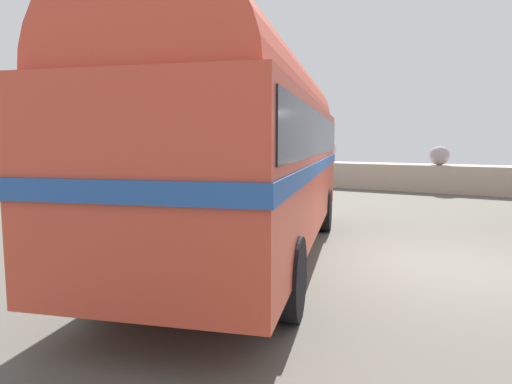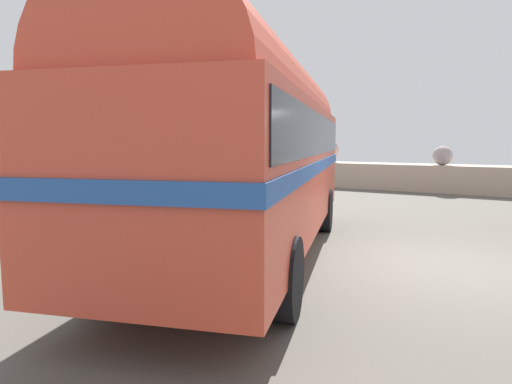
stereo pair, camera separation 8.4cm
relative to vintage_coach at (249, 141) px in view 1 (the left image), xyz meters
name	(u,v)px [view 1 (the left image)]	position (x,y,z in m)	size (l,w,h in m)	color
ground	(449,267)	(3.10, 1.12, -2.04)	(32.00, 26.00, 0.02)	#57534B
breakwater	(492,177)	(3.05, 12.91, -1.38)	(31.36, 1.90, 2.47)	#B7A590
vintage_coach	(249,141)	(0.00, 0.00, 0.00)	(4.94, 8.90, 3.70)	black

